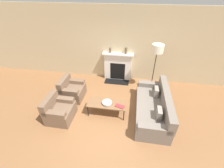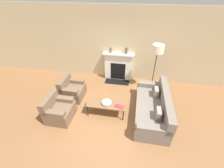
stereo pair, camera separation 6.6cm
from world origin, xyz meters
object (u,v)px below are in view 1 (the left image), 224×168
Objects in this scene: bowl at (107,103)px; mantel_vase_left at (110,50)px; mantel_vase_center_left at (126,51)px; coffee_table at (107,104)px; fireplace at (118,67)px; floor_lamp at (157,53)px; armchair_far at (72,90)px; book at (120,106)px; couch at (154,107)px; armchair_near at (59,111)px.

mantel_vase_left is at bearing 96.99° from bowl.
coffee_table is at bearing -99.73° from mantel_vase_center_left.
floor_lamp is (1.39, -0.52, 0.92)m from fireplace.
armchair_far is 3.25m from floor_lamp.
mantel_vase_left is at bearing 162.65° from floor_lamp.
mantel_vase_left is at bearing 124.75° from book.
couch is 2.71× the size of armchair_far.
armchair_near is 2.59× the size of book.
floor_lamp is at bearing 179.56° from couch.
mantel_vase_center_left is at bearing 80.27° from coffee_table.
bowl is at bearing -81.40° from couch.
couch is 1.46m from bowl.
mantel_vase_center_left is at bearing -150.91° from couch.
fireplace reaches higher than bowl.
book is (-1.03, -0.28, 0.15)m from couch.
mantel_vase_center_left reaches higher than armchair_near.
couch is at bearing 7.50° from coffee_table.
bowl is at bearing -114.46° from armchair_far.
fireplace is 2.13m from coffee_table.
coffee_table is at bearing -91.90° from fireplace.
armchair_near is 1.46m from coffee_table.
mantel_vase_left reaches higher than couch.
coffee_table is 0.08m from bowl.
coffee_table is 2.32m from mantel_vase_left.
fireplace is at bearing 88.54° from bowl.
armchair_far reaches higher than bowl.
mantel_vase_center_left is (-0.05, 2.22, 0.86)m from book.
fireplace is 1.75m from floor_lamp.
armchair_near is 2.97m from mantel_vase_left.
armchair_near and armchair_far have the same top height.
fireplace is at bearing -29.94° from armchair_near.
book is at bearing -73.33° from mantel_vase_left.
fireplace is at bearing 159.49° from floor_lamp.
fireplace is 0.78m from mantel_vase_center_left.
fireplace is 2.24m from book.
coffee_table is 5.96× the size of mantel_vase_left.
couch is (1.38, -1.93, -0.28)m from fireplace.
floor_lamp reaches higher than coffee_table.
floor_lamp is 9.03× the size of mantel_vase_left.
bowl is 1.22× the size of mantel_vase_center_left.
floor_lamp is (1.46, 1.60, 1.10)m from coffee_table.
armchair_far is (-2.84, 0.42, 0.00)m from couch.
couch is at bearing -48.87° from mantel_vase_left.
floor_lamp is at bearing -26.03° from mantel_vase_center_left.
mantel_vase_left is (1.14, 1.52, 0.98)m from armchair_far.
armchair_near is at bearing -124.55° from mantel_vase_center_left.
mantel_vase_left is at bearing 180.00° from mantel_vase_center_left.
armchair_far reaches higher than coffee_table.
fireplace is at bearing -2.53° from mantel_vase_left.
couch is at bearing -54.48° from fireplace.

